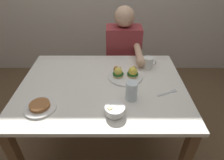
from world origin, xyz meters
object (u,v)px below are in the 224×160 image
(fork, at_px, (169,93))
(diner_person, at_px, (124,57))
(coffee_mug, at_px, (149,63))
(water_glass_near, at_px, (132,92))
(eggs_benedict_plate, at_px, (126,74))
(fruit_bowl, at_px, (115,110))
(side_plate, at_px, (40,106))
(dining_table, at_px, (103,96))

(fork, height_order, diner_person, diner_person)
(coffee_mug, bearing_deg, water_glass_near, -113.28)
(eggs_benedict_plate, relative_size, diner_person, 0.24)
(fruit_bowl, height_order, water_glass_near, water_glass_near)
(coffee_mug, xyz_separation_m, side_plate, (-0.74, -0.48, -0.04))
(eggs_benedict_plate, distance_m, coffee_mug, 0.24)
(water_glass_near, distance_m, side_plate, 0.58)
(coffee_mug, distance_m, fork, 0.35)
(dining_table, distance_m, water_glass_near, 0.30)
(eggs_benedict_plate, distance_m, water_glass_near, 0.26)
(dining_table, relative_size, eggs_benedict_plate, 4.44)
(side_plate, bearing_deg, coffee_mug, 33.08)
(water_glass_near, distance_m, diner_person, 0.77)
(coffee_mug, bearing_deg, diner_person, 116.00)
(water_glass_near, bearing_deg, fork, 13.08)
(fork, bearing_deg, side_plate, -169.78)
(coffee_mug, bearing_deg, fruit_bowl, -117.68)
(eggs_benedict_plate, relative_size, fork, 1.81)
(dining_table, xyz_separation_m, side_plate, (-0.37, -0.25, 0.12))
(eggs_benedict_plate, bearing_deg, coffee_mug, 35.02)
(dining_table, xyz_separation_m, water_glass_near, (0.20, -0.16, 0.16))
(fruit_bowl, xyz_separation_m, fork, (0.37, 0.20, -0.03))
(eggs_benedict_plate, relative_size, water_glass_near, 2.08)
(dining_table, relative_size, fork, 8.03)
(dining_table, xyz_separation_m, diner_person, (0.19, 0.60, 0.02))
(coffee_mug, bearing_deg, side_plate, -146.92)
(coffee_mug, bearing_deg, fork, -74.62)
(fruit_bowl, distance_m, fork, 0.42)
(dining_table, bearing_deg, fork, -12.06)
(fruit_bowl, bearing_deg, side_plate, 173.93)
(side_plate, bearing_deg, fruit_bowl, -6.07)
(side_plate, bearing_deg, diner_person, 56.40)
(fork, distance_m, water_glass_near, 0.27)
(fork, height_order, side_plate, side_plate)
(water_glass_near, relative_size, diner_person, 0.11)
(diner_person, bearing_deg, dining_table, -107.54)
(dining_table, height_order, diner_person, diner_person)
(dining_table, xyz_separation_m, fork, (0.46, -0.10, 0.11))
(coffee_mug, relative_size, fork, 0.74)
(coffee_mug, distance_m, side_plate, 0.89)
(dining_table, bearing_deg, diner_person, 72.46)
(water_glass_near, height_order, diner_person, diner_person)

